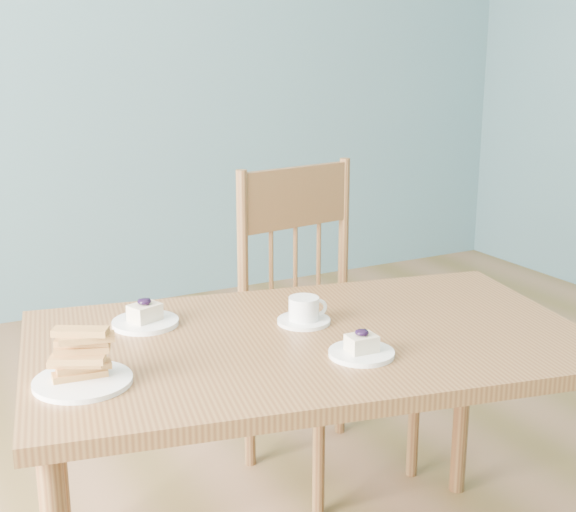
# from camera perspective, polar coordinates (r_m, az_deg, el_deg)

# --- Properties ---
(room) EXTENTS (5.01, 5.01, 2.71)m
(room) POSITION_cam_1_polar(r_m,az_deg,el_deg) (1.57, 6.22, 16.50)
(room) COLOR #9C6B48
(room) RESTS_ON ground
(dining_table) EXTENTS (1.36, 0.95, 0.67)m
(dining_table) POSITION_cam_1_polar(r_m,az_deg,el_deg) (1.83, 1.50, -7.62)
(dining_table) COLOR brown
(dining_table) RESTS_ON ground
(dining_chair) EXTENTS (0.48, 0.47, 0.94)m
(dining_chair) POSITION_cam_1_polar(r_m,az_deg,el_deg) (2.44, 2.50, -4.62)
(dining_chair) COLOR brown
(dining_chair) RESTS_ON ground
(cheesecake_plate_near) EXTENTS (0.14, 0.14, 0.06)m
(cheesecake_plate_near) POSITION_cam_1_polar(r_m,az_deg,el_deg) (1.70, 5.25, -6.60)
(cheesecake_plate_near) COLOR white
(cheesecake_plate_near) RESTS_ON dining_table
(cheesecake_plate_far) EXTENTS (0.15, 0.15, 0.06)m
(cheesecake_plate_far) POSITION_cam_1_polar(r_m,az_deg,el_deg) (1.90, -10.12, -4.37)
(cheesecake_plate_far) COLOR white
(cheesecake_plate_far) RESTS_ON dining_table
(coffee_cup) EXTENTS (0.12, 0.12, 0.06)m
(coffee_cup) POSITION_cam_1_polar(r_m,az_deg,el_deg) (1.88, 1.17, -4.00)
(coffee_cup) COLOR white
(coffee_cup) RESTS_ON dining_table
(biscotti_plate) EXTENTS (0.19, 0.19, 0.11)m
(biscotti_plate) POSITION_cam_1_polar(r_m,az_deg,el_deg) (1.60, -14.47, -7.50)
(biscotti_plate) COLOR white
(biscotti_plate) RESTS_ON dining_table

